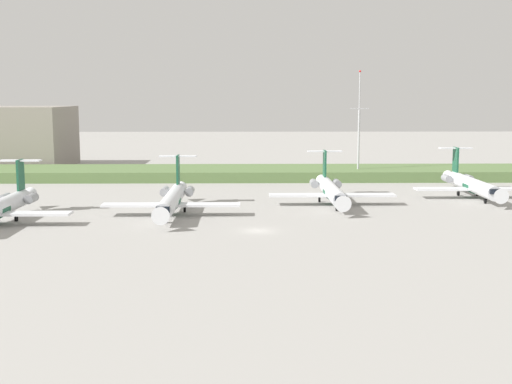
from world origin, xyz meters
The scene contains 6 objects.
ground_plane centered at (0.00, 30.00, 0.00)m, with size 500.00×500.00×0.00m, color #9E9B96.
grass_berm centered at (0.00, 64.61, 1.21)m, with size 320.00×20.00×2.42m, color #597542.
regional_jet_second centered at (-14.09, 14.40, 2.54)m, with size 22.81×31.00×9.00m.
regional_jet_third centered at (13.85, 25.03, 2.54)m, with size 22.81×31.00×9.00m.
regional_jet_fourth centered at (42.32, 32.79, 2.54)m, with size 22.81×31.00×9.00m.
antenna_mast centered at (24.97, 62.02, 10.59)m, with size 4.40×0.50×25.61m.
Camera 1 is at (-1.82, -96.84, 19.53)m, focal length 47.24 mm.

